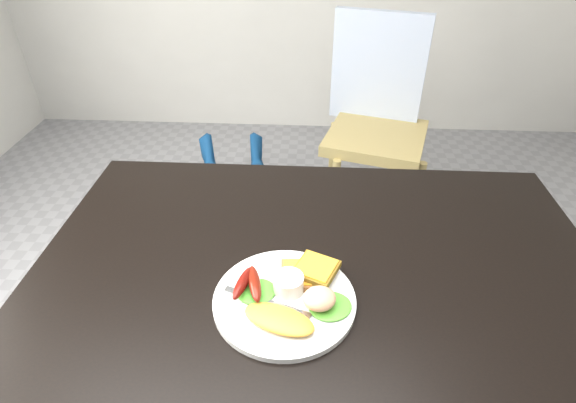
% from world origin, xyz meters
% --- Properties ---
extents(dining_table, '(1.20, 0.80, 0.04)m').
position_xyz_m(dining_table, '(0.00, 0.00, 0.73)').
color(dining_table, black).
rests_on(dining_table, ground).
extents(dining_chair, '(0.53, 0.53, 0.05)m').
position_xyz_m(dining_chair, '(0.28, 1.18, 0.45)').
color(dining_chair, '#A18A50').
rests_on(dining_chair, ground).
extents(person, '(0.60, 0.47, 1.49)m').
position_xyz_m(person, '(-0.31, 0.81, 0.74)').
color(person, navy).
rests_on(person, ground).
extents(plate, '(0.27, 0.27, 0.01)m').
position_xyz_m(plate, '(-0.06, -0.11, 0.76)').
color(plate, white).
rests_on(plate, dining_table).
extents(lettuce_left, '(0.10, 0.09, 0.01)m').
position_xyz_m(lettuce_left, '(-0.12, -0.10, 0.77)').
color(lettuce_left, green).
rests_on(lettuce_left, plate).
extents(lettuce_right, '(0.10, 0.10, 0.01)m').
position_xyz_m(lettuce_right, '(0.02, -0.13, 0.77)').
color(lettuce_right, '#3D921A').
rests_on(lettuce_right, plate).
extents(omelette, '(0.15, 0.11, 0.02)m').
position_xyz_m(omelette, '(-0.07, -0.17, 0.77)').
color(omelette, gold).
rests_on(omelette, plate).
extents(sausage_a, '(0.04, 0.09, 0.02)m').
position_xyz_m(sausage_a, '(-0.15, -0.10, 0.78)').
color(sausage_a, maroon).
rests_on(sausage_a, lettuce_left).
extents(sausage_b, '(0.05, 0.10, 0.02)m').
position_xyz_m(sausage_b, '(-0.12, -0.10, 0.78)').
color(sausage_b, maroon).
rests_on(sausage_b, lettuce_left).
extents(ramekin, '(0.06, 0.06, 0.03)m').
position_xyz_m(ramekin, '(-0.06, -0.09, 0.78)').
color(ramekin, white).
rests_on(ramekin, plate).
extents(toast_a, '(0.09, 0.09, 0.01)m').
position_xyz_m(toast_a, '(-0.03, -0.06, 0.77)').
color(toast_a, '#965430').
rests_on(toast_a, plate).
extents(toast_b, '(0.10, 0.10, 0.01)m').
position_xyz_m(toast_b, '(-0.01, -0.05, 0.78)').
color(toast_b, olive).
rests_on(toast_b, toast_a).
extents(potato_salad, '(0.08, 0.07, 0.03)m').
position_xyz_m(potato_salad, '(0.00, -0.13, 0.79)').
color(potato_salad, beige).
rests_on(potato_salad, lettuce_right).
extents(fork, '(0.17, 0.07, 0.00)m').
position_xyz_m(fork, '(-0.10, -0.13, 0.76)').
color(fork, '#ADAFB7').
rests_on(fork, plate).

